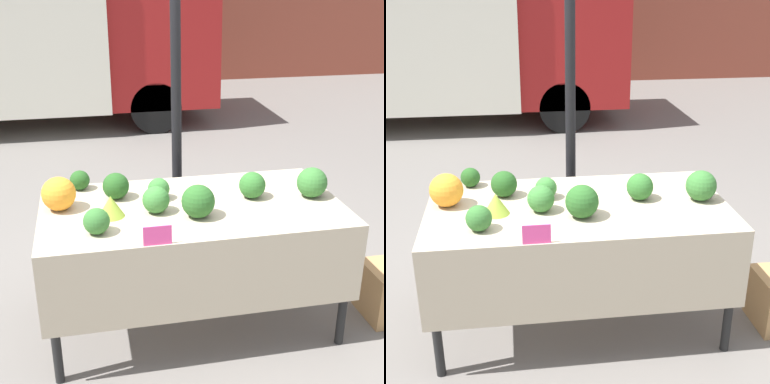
% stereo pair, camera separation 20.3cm
% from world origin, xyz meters
% --- Properties ---
extents(ground_plane, '(40.00, 40.00, 0.00)m').
position_xyz_m(ground_plane, '(0.00, 0.00, 0.00)').
color(ground_plane, slate).
extents(tent_pole, '(0.07, 0.07, 2.32)m').
position_xyz_m(tent_pole, '(0.05, 0.77, 1.16)').
color(tent_pole, black).
rests_on(tent_pole, ground_plane).
extents(parked_truck, '(4.96, 1.94, 2.42)m').
position_xyz_m(parked_truck, '(-1.40, 5.11, 1.28)').
color(parked_truck, silver).
rests_on(parked_truck, ground_plane).
extents(market_table, '(1.73, 0.92, 0.79)m').
position_xyz_m(market_table, '(0.00, -0.06, 0.69)').
color(market_table, tan).
rests_on(market_table, ground_plane).
extents(orange_cauliflower, '(0.19, 0.19, 0.19)m').
position_xyz_m(orange_cauliflower, '(-0.74, 0.09, 0.89)').
color(orange_cauliflower, orange).
rests_on(orange_cauliflower, market_table).
extents(romanesco_head, '(0.15, 0.15, 0.12)m').
position_xyz_m(romanesco_head, '(-0.46, -0.06, 0.85)').
color(romanesco_head, '#93B238').
rests_on(romanesco_head, market_table).
extents(broccoli_head_0, '(0.18, 0.18, 0.18)m').
position_xyz_m(broccoli_head_0, '(0.72, -0.02, 0.88)').
color(broccoli_head_0, '#336B2D').
rests_on(broccoli_head_0, market_table).
extents(broccoli_head_1, '(0.18, 0.18, 0.18)m').
position_xyz_m(broccoli_head_1, '(0.00, -0.17, 0.88)').
color(broccoli_head_1, '#285B23').
rests_on(broccoli_head_1, market_table).
extents(broccoli_head_2, '(0.16, 0.16, 0.16)m').
position_xyz_m(broccoli_head_2, '(-0.42, 0.19, 0.87)').
color(broccoli_head_2, '#23511E').
rests_on(broccoli_head_2, market_table).
extents(broccoli_head_3, '(0.13, 0.13, 0.13)m').
position_xyz_m(broccoli_head_3, '(-0.17, 0.12, 0.85)').
color(broccoli_head_3, '#387533').
rests_on(broccoli_head_3, market_table).
extents(broccoli_head_4, '(0.14, 0.14, 0.14)m').
position_xyz_m(broccoli_head_4, '(-0.55, -0.26, 0.86)').
color(broccoli_head_4, '#336B2D').
rests_on(broccoli_head_4, market_table).
extents(broccoli_head_5, '(0.16, 0.16, 0.16)m').
position_xyz_m(broccoli_head_5, '(0.37, 0.04, 0.87)').
color(broccoli_head_5, '#2D6628').
rests_on(broccoli_head_5, market_table).
extents(broccoli_head_6, '(0.15, 0.15, 0.15)m').
position_xyz_m(broccoli_head_6, '(-0.22, -0.06, 0.86)').
color(broccoli_head_6, '#387533').
rests_on(broccoli_head_6, market_table).
extents(broccoli_head_7, '(0.12, 0.12, 0.12)m').
position_xyz_m(broccoli_head_7, '(-0.63, 0.37, 0.85)').
color(broccoli_head_7, '#23511E').
rests_on(broccoli_head_7, market_table).
extents(price_sign, '(0.14, 0.01, 0.10)m').
position_xyz_m(price_sign, '(-0.26, -0.45, 0.84)').
color(price_sign, '#EF4793').
rests_on(price_sign, market_table).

